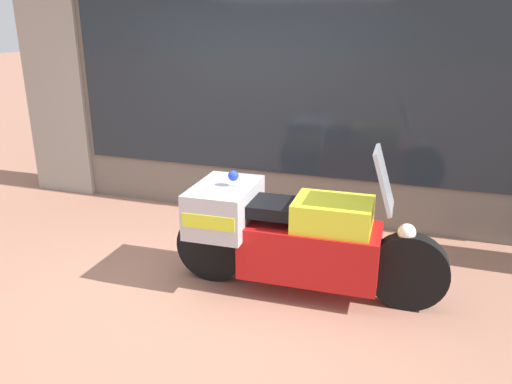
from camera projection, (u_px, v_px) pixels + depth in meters
ground_plane at (187, 283)px, 4.39m from camera, size 60.00×60.00×0.00m
shop_building at (227, 50)px, 5.70m from camera, size 6.31×0.55×3.74m
window_display at (290, 176)px, 5.95m from camera, size 4.99×0.30×1.81m
paramedic_motorcycle at (288, 233)px, 4.13m from camera, size 2.29×0.78×1.29m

